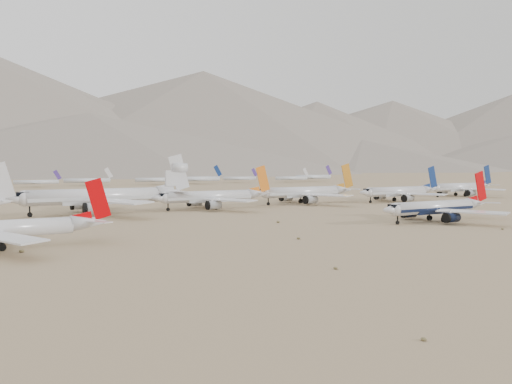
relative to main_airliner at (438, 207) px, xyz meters
The scene contains 12 objects.
ground 14.58m from the main_airliner, 154.56° to the left, with size 7000.00×7000.00×0.00m, color #84694D.
main_airliner is the anchor object (origin of this frame).
second_airliner 114.29m from the main_airliner, behind, with size 38.92×38.04×13.80m.
row2_navy_widebody 81.49m from the main_airliner, 50.92° to the left, with size 46.13×45.11×16.41m.
row2_gold_tail 75.99m from the main_airliner, 84.38° to the left, with size 49.24×48.15×17.53m.
row2_orange_tail 81.45m from the main_airliner, 118.45° to the left, with size 46.53×45.52×16.60m.
row2_white_trijet 108.04m from the main_airliner, 136.73° to the left, with size 58.78×57.45×20.83m.
row2_blue_far 135.23m from the main_airliner, 34.37° to the left, with size 47.84×46.78×17.00m.
distant_storage_row 318.41m from the main_airliner, 92.29° to the left, with size 509.22×59.65×15.15m.
mountain_range 1665.47m from the main_airliner, 88.01° to the left, with size 7354.00×3024.00×470.00m.
foothills 1221.26m from the main_airliner, 65.07° to the left, with size 4637.50×1395.00×155.00m.
desert_scrub 22.01m from the main_airliner, 91.97° to the right, with size 261.14×121.67×0.63m.
Camera 1 is at (-108.23, -104.91, 16.32)m, focal length 35.00 mm.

